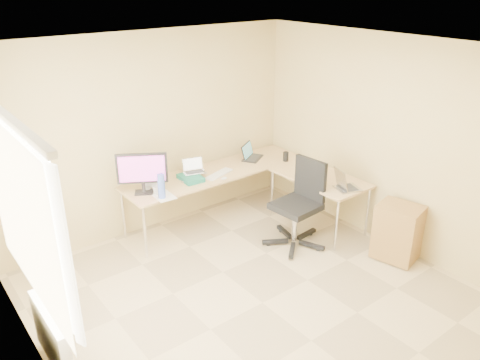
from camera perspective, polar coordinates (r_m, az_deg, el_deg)
floor at (r=5.27m, az=2.69°, el=-14.36°), size 4.50×4.50×0.00m
ceiling at (r=4.21m, az=3.37°, el=14.85°), size 4.50×4.50×0.00m
wall_back at (r=6.34m, az=-10.39°, el=5.38°), size 4.50×0.00×4.50m
wall_left at (r=3.74m, az=-22.68°, el=-9.64°), size 0.00×4.50×4.50m
wall_right at (r=6.08m, az=18.25°, el=3.76°), size 0.00×4.50×4.50m
desk_main at (r=6.71m, az=-2.74°, el=-1.81°), size 2.65×0.70×0.73m
desk_return at (r=6.62m, az=9.25°, el=-2.50°), size 0.70×1.30×0.73m
monitor at (r=5.92m, az=-11.50°, el=0.79°), size 0.62×0.48×0.52m
book_stack at (r=6.29m, az=-5.87°, el=0.24°), size 0.27×0.35×0.06m
laptop_center at (r=6.35m, az=-5.46°, el=1.67°), size 0.34×0.29×0.19m
laptop_black at (r=6.96m, az=1.50°, el=3.42°), size 0.44×0.41×0.22m
keyboard at (r=6.44m, az=-2.49°, el=0.72°), size 0.47×0.26×0.02m
mouse at (r=6.29m, az=-1.91°, el=0.20°), size 0.10×0.07×0.03m
mug at (r=5.95m, az=-9.81°, el=-1.16°), size 0.14×0.14×0.11m
cd_stack at (r=6.26m, az=-6.60°, el=-0.07°), size 0.12×0.12×0.03m
water_bottle at (r=5.79m, az=-9.31°, el=-0.75°), size 0.11×0.11×0.31m
papers at (r=5.90m, az=-9.04°, el=-1.88°), size 0.24×0.32×0.01m
white_box at (r=6.22m, az=-10.25°, el=-0.19°), size 0.25×0.20×0.08m
desk_fan at (r=6.05m, az=-11.03°, el=-0.12°), size 0.24×0.24×0.24m
black_cup at (r=6.92m, az=5.45°, el=2.79°), size 0.08×0.08×0.13m
laptop_return at (r=6.12m, az=12.72°, el=-0.08°), size 0.41×0.36×0.23m
office_chair at (r=6.07m, az=6.61°, el=-3.43°), size 0.72×0.72×1.12m
cabinet at (r=6.10m, az=18.18°, el=-5.86°), size 0.51×0.58×0.69m
radiator at (r=4.62m, az=-21.41°, el=-17.07°), size 0.09×0.80×0.55m
window at (r=3.98m, az=-24.20°, el=-3.73°), size 0.10×1.80×1.40m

